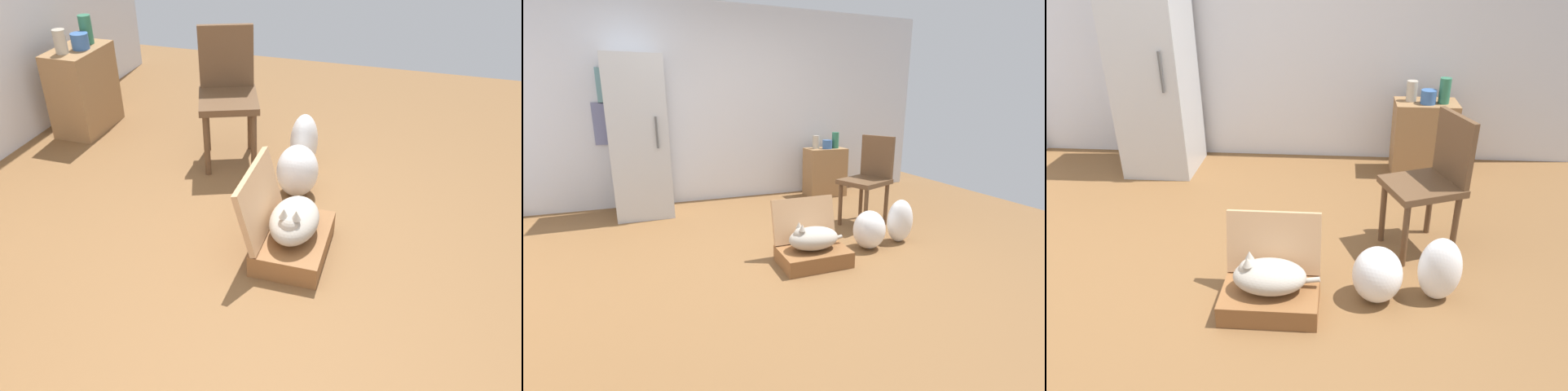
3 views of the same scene
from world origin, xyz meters
TOP-DOWN VIEW (x-y plane):
  - ground_plane at (0.00, 0.00)m, footprint 7.68×7.68m
  - wall_back at (-0.01, 2.26)m, footprint 6.40×0.15m
  - suitcase_base at (0.39, -0.25)m, footprint 0.58×0.40m
  - suitcase_lid at (0.39, -0.04)m, footprint 0.58×0.14m
  - cat at (0.38, -0.25)m, footprint 0.52×0.28m
  - plastic_bag_white at (1.03, -0.12)m, footprint 0.31×0.29m
  - plastic_bag_clear at (1.41, -0.08)m, footprint 0.27×0.20m
  - refrigerator at (-0.93, 1.80)m, footprint 0.63×0.68m
  - side_table at (1.56, 1.85)m, footprint 0.57×0.35m
  - vase_tall at (1.42, 1.88)m, footprint 0.10×0.10m
  - vase_short at (1.70, 1.83)m, footprint 0.10×0.10m
  - vase_round at (1.56, 1.80)m, footprint 0.14×0.14m
  - chair at (1.42, 0.51)m, footprint 0.60×0.57m

SIDE VIEW (x-z plane):
  - ground_plane at x=0.00m, z-range 0.00..0.00m
  - suitcase_base at x=0.39m, z-range 0.00..0.14m
  - plastic_bag_white at x=1.03m, z-range 0.00..0.37m
  - plastic_bag_clear at x=1.41m, z-range 0.00..0.43m
  - cat at x=0.38m, z-range 0.12..0.36m
  - suitcase_lid at x=0.39m, z-range 0.14..0.53m
  - side_table at x=1.56m, z-range 0.00..0.70m
  - chair at x=1.42m, z-range 0.05..1.04m
  - vase_round at x=1.56m, z-range 0.70..0.82m
  - vase_tall at x=1.42m, z-range 0.70..0.88m
  - vase_short at x=1.70m, z-range 0.70..0.93m
  - refrigerator at x=-0.93m, z-range 0.00..1.86m
  - wall_back at x=-0.01m, z-range 0.00..2.60m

